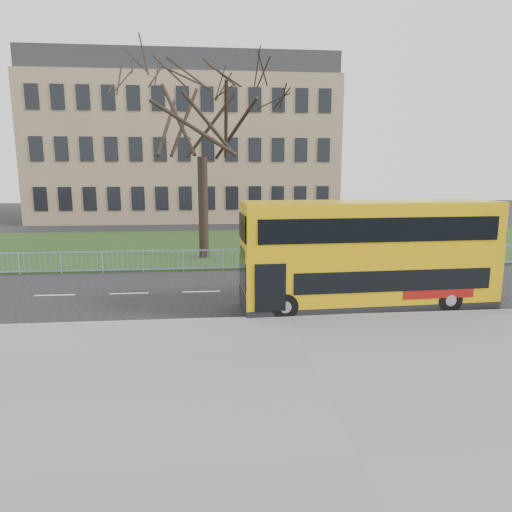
{
  "coord_description": "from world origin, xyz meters",
  "views": [
    {
      "loc": [
        -2.47,
        -16.32,
        5.03
      ],
      "look_at": [
        -0.82,
        1.0,
        1.78
      ],
      "focal_mm": 32.0,
      "sensor_mm": 36.0,
      "label": 1
    }
  ],
  "objects": [
    {
      "name": "kerb",
      "position": [
        0.0,
        -1.55,
        0.07
      ],
      "size": [
        80.0,
        0.2,
        0.14
      ],
      "primitive_type": "cube",
      "color": "gray",
      "rests_on": "ground"
    },
    {
      "name": "pavement",
      "position": [
        0.0,
        -6.75,
        0.06
      ],
      "size": [
        80.0,
        10.5,
        0.12
      ],
      "primitive_type": "cube",
      "color": "slate",
      "rests_on": "ground"
    },
    {
      "name": "bare_tree",
      "position": [
        -3.0,
        10.0,
        6.91
      ],
      "size": [
        9.56,
        9.56,
        13.66
      ],
      "primitive_type": null,
      "color": "black",
      "rests_on": "grass_verge"
    },
    {
      "name": "ground",
      "position": [
        0.0,
        0.0,
        0.0
      ],
      "size": [
        120.0,
        120.0,
        0.0
      ],
      "primitive_type": "plane",
      "color": "black",
      "rests_on": "ground"
    },
    {
      "name": "guard_railing",
      "position": [
        0.0,
        6.6,
        0.55
      ],
      "size": [
        40.0,
        0.12,
        1.1
      ],
      "primitive_type": null,
      "color": "#7E9FE1",
      "rests_on": "ground"
    },
    {
      "name": "yellow_bus",
      "position": [
        3.23,
        -0.32,
        2.09
      ],
      "size": [
        9.4,
        2.6,
        3.9
      ],
      "rotation": [
        0.0,
        0.0,
        0.04
      ],
      "color": "#D9A909",
      "rests_on": "ground"
    },
    {
      "name": "civic_building",
      "position": [
        -5.0,
        35.0,
        7.0
      ],
      "size": [
        30.0,
        15.0,
        14.0
      ],
      "primitive_type": "cube",
      "color": "#8F775B",
      "rests_on": "ground"
    },
    {
      "name": "grass_verge",
      "position": [
        0.0,
        14.3,
        0.04
      ],
      "size": [
        80.0,
        15.4,
        0.08
      ],
      "primitive_type": "cube",
      "color": "#1E3513",
      "rests_on": "ground"
    }
  ]
}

